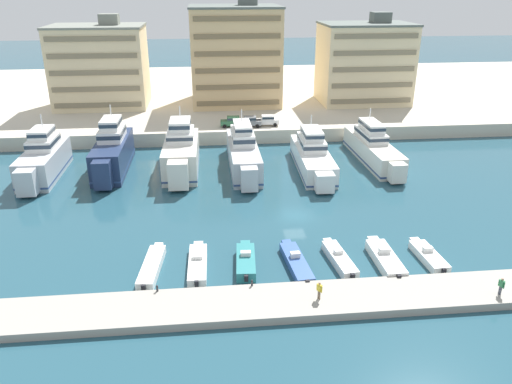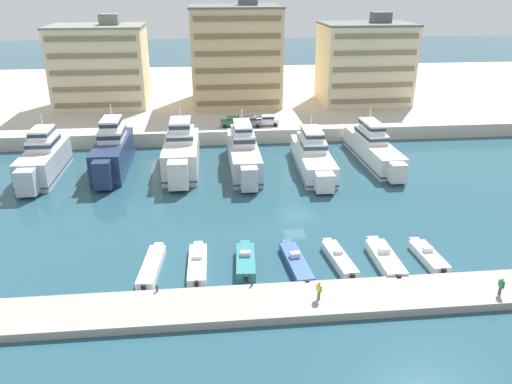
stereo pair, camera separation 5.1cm
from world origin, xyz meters
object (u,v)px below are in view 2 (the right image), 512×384
(motorboat_blue_center_left, at_px, (296,262))
(motorboat_white_left, at_px, (198,263))
(yacht_silver_far_left, at_px, (43,159))
(motorboat_white_center, at_px, (339,259))
(motorboat_white_center_right, at_px, (385,258))
(yacht_ivory_mid_left, at_px, (181,152))
(yacht_ivory_center_right, at_px, (373,148))
(car_white_mid_left, at_px, (267,120))
(yacht_silver_center_left, at_px, (243,152))
(motorboat_white_far_left, at_px, (152,266))
(yacht_white_center, at_px, (313,156))
(yacht_navy_left, at_px, (112,152))
(pedestrian_near_edge, at_px, (501,285))
(motorboat_white_mid_right, at_px, (428,256))
(car_grey_left, at_px, (250,121))
(pedestrian_mid_deck, at_px, (319,289))
(car_green_far_left, at_px, (233,121))
(motorboat_teal_mid_left, at_px, (246,261))

(motorboat_blue_center_left, bearing_deg, motorboat_white_left, 175.48)
(yacht_silver_far_left, height_order, motorboat_white_center, yacht_silver_far_left)
(motorboat_white_center_right, bearing_deg, yacht_ivory_mid_left, 125.91)
(yacht_ivory_center_right, bearing_deg, car_white_mid_left, 137.61)
(motorboat_white_center, bearing_deg, car_white_mid_left, 92.45)
(yacht_silver_center_left, relative_size, motorboat_white_far_left, 2.46)
(yacht_silver_far_left, xyz_separation_m, motorboat_blue_center_left, (31.20, -27.71, -2.07))
(yacht_white_center, height_order, car_white_mid_left, yacht_white_center)
(yacht_white_center, distance_m, motorboat_white_left, 30.94)
(yacht_silver_far_left, bearing_deg, motorboat_blue_center_left, -41.61)
(yacht_navy_left, distance_m, motorboat_white_far_left, 29.82)
(motorboat_white_center_right, relative_size, pedestrian_near_edge, 4.80)
(yacht_ivory_center_right, relative_size, motorboat_white_far_left, 2.52)
(yacht_navy_left, bearing_deg, motorboat_white_mid_right, -39.88)
(car_grey_left, bearing_deg, yacht_white_center, -63.40)
(yacht_silver_center_left, xyz_separation_m, motorboat_white_far_left, (-11.00, -27.59, -1.98))
(motorboat_white_left, bearing_deg, yacht_ivory_center_right, 47.11)
(yacht_ivory_center_right, height_order, motorboat_white_center, yacht_ivory_center_right)
(motorboat_white_mid_right, distance_m, pedestrian_mid_deck, 14.20)
(yacht_ivory_mid_left, relative_size, motorboat_white_far_left, 2.14)
(yacht_ivory_center_right, bearing_deg, motorboat_white_far_left, -137.13)
(yacht_silver_center_left, height_order, motorboat_white_far_left, yacht_silver_center_left)
(yacht_navy_left, relative_size, motorboat_white_far_left, 2.14)
(yacht_navy_left, bearing_deg, pedestrian_mid_deck, -57.78)
(motorboat_blue_center_left, xyz_separation_m, pedestrian_near_edge, (16.41, -7.58, 1.28))
(yacht_silver_center_left, xyz_separation_m, car_white_mid_left, (5.36, 14.67, 0.89))
(yacht_ivory_mid_left, height_order, motorboat_white_far_left, yacht_ivory_mid_left)
(yacht_ivory_center_right, bearing_deg, motorboat_white_left, -132.89)
(motorboat_white_mid_right, bearing_deg, car_green_far_left, 111.49)
(motorboat_teal_mid_left, relative_size, car_green_far_left, 1.66)
(car_grey_left, height_order, pedestrian_mid_deck, car_grey_left)
(motorboat_white_far_left, distance_m, pedestrian_near_edge, 31.42)
(yacht_ivory_center_right, height_order, pedestrian_mid_deck, yacht_ivory_center_right)
(motorboat_white_far_left, bearing_deg, motorboat_blue_center_left, -2.71)
(car_white_mid_left, bearing_deg, pedestrian_mid_deck, -91.97)
(car_green_far_left, bearing_deg, motorboat_teal_mid_left, -91.75)
(yacht_ivory_mid_left, relative_size, motorboat_white_mid_right, 2.62)
(yacht_white_center, relative_size, car_grey_left, 4.66)
(yacht_silver_far_left, distance_m, motorboat_white_far_left, 32.18)
(pedestrian_near_edge, bearing_deg, motorboat_white_center, 147.49)
(yacht_navy_left, distance_m, car_white_mid_left, 27.92)
(yacht_silver_center_left, bearing_deg, motorboat_white_center_right, -67.82)
(yacht_ivory_mid_left, xyz_separation_m, yacht_white_center, (19.11, -1.49, -0.67))
(yacht_silver_far_left, distance_m, yacht_navy_left, 9.45)
(yacht_navy_left, bearing_deg, motorboat_teal_mid_left, -59.37)
(yacht_navy_left, bearing_deg, motorboat_white_center, -48.07)
(motorboat_white_center_right, bearing_deg, motorboat_white_far_left, 177.43)
(motorboat_white_mid_right, distance_m, car_grey_left, 44.90)
(yacht_navy_left, height_order, motorboat_white_mid_right, yacht_navy_left)
(yacht_ivory_center_right, height_order, motorboat_teal_mid_left, yacht_ivory_center_right)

